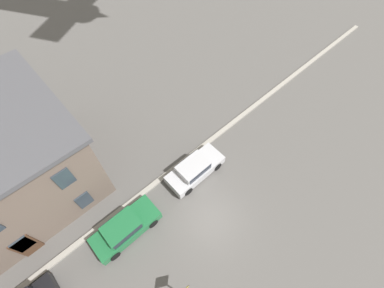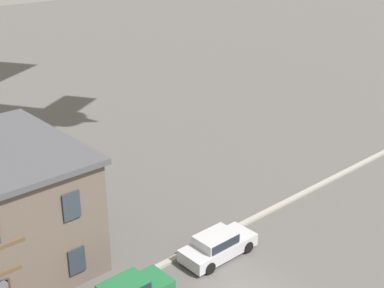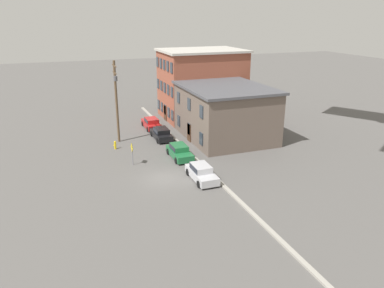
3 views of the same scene
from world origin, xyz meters
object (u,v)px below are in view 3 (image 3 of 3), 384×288
(car_red, at_px, (151,123))
(utility_pole, at_px, (116,97))
(caution_sign, at_px, (132,150))
(fire_hydrant, at_px, (115,145))
(car_silver, at_px, (202,172))
(car_black, at_px, (161,133))
(car_green, at_px, (179,151))

(car_red, bearing_deg, utility_pole, -51.45)
(caution_sign, bearing_deg, fire_hydrant, -170.83)
(caution_sign, relative_size, utility_pole, 0.25)
(fire_hydrant, bearing_deg, car_silver, 28.69)
(car_red, xyz_separation_m, utility_pole, (4.06, -5.10, 4.69))
(car_red, relative_size, car_black, 1.00)
(car_red, distance_m, car_green, 11.72)
(caution_sign, height_order, utility_pole, utility_pole)
(car_green, bearing_deg, car_black, -179.40)
(car_black, distance_m, utility_pole, 6.97)
(car_red, bearing_deg, car_black, -0.17)
(car_red, relative_size, utility_pole, 0.45)
(car_green, height_order, utility_pole, utility_pole)
(utility_pole, relative_size, fire_hydrant, 10.11)
(utility_pole, bearing_deg, caution_sign, -0.00)
(car_red, relative_size, caution_sign, 1.83)
(car_black, bearing_deg, car_red, 179.83)
(car_red, height_order, car_green, same)
(car_red, distance_m, utility_pole, 8.03)
(car_green, distance_m, utility_pole, 10.36)
(car_black, bearing_deg, car_green, 0.60)
(car_silver, xyz_separation_m, utility_pole, (-13.75, -5.28, 4.69))
(car_black, xyz_separation_m, fire_hydrant, (1.63, -5.97, -0.27))
(caution_sign, distance_m, fire_hydrant, 5.65)
(car_silver, bearing_deg, car_red, -179.42)
(caution_sign, bearing_deg, car_silver, 42.35)
(car_red, bearing_deg, car_green, 0.27)
(caution_sign, height_order, fire_hydrant, caution_sign)
(car_red, height_order, car_black, same)
(car_silver, height_order, fire_hydrant, car_silver)
(car_silver, bearing_deg, caution_sign, -137.65)
(car_red, xyz_separation_m, caution_sign, (12.02, -5.10, 0.85))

